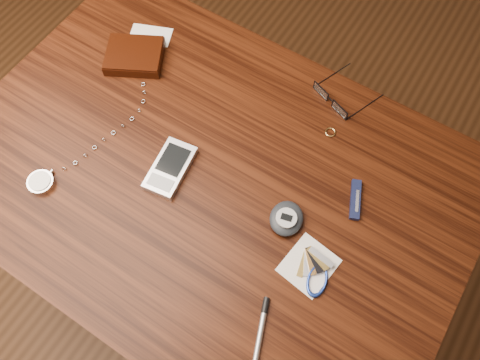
{
  "coord_description": "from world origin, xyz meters",
  "views": [
    {
      "loc": [
        0.26,
        -0.3,
        1.56
      ],
      "look_at": [
        0.06,
        0.02,
        0.76
      ],
      "focal_mm": 35.0,
      "sensor_mm": 36.0,
      "label": 1
    }
  ],
  "objects_px": {
    "pda_phone": "(170,168)",
    "pedometer": "(286,218)",
    "eyeglasses": "(332,99)",
    "silver_pen": "(261,329)",
    "pocket_knife": "(355,200)",
    "desk": "(211,195)",
    "pocket_watch": "(46,178)",
    "notepad_keys": "(313,272)",
    "wallet_and_card": "(135,55)"
  },
  "relations": [
    {
      "from": "desk",
      "to": "notepad_keys",
      "type": "distance_m",
      "value": 0.29
    },
    {
      "from": "desk",
      "to": "pda_phone",
      "type": "height_order",
      "value": "pda_phone"
    },
    {
      "from": "pedometer",
      "to": "pocket_watch",
      "type": "bearing_deg",
      "value": -158.13
    },
    {
      "from": "pocket_knife",
      "to": "desk",
      "type": "bearing_deg",
      "value": -159.1
    },
    {
      "from": "pda_phone",
      "to": "pedometer",
      "type": "xyz_separation_m",
      "value": [
        0.24,
        0.03,
        0.0
      ]
    },
    {
      "from": "pocket_watch",
      "to": "pda_phone",
      "type": "bearing_deg",
      "value": 37.32
    },
    {
      "from": "eyeglasses",
      "to": "silver_pen",
      "type": "bearing_deg",
      "value": -76.42
    },
    {
      "from": "desk",
      "to": "silver_pen",
      "type": "bearing_deg",
      "value": -39.14
    },
    {
      "from": "pedometer",
      "to": "silver_pen",
      "type": "bearing_deg",
      "value": -71.95
    },
    {
      "from": "wallet_and_card",
      "to": "pda_phone",
      "type": "distance_m",
      "value": 0.29
    },
    {
      "from": "desk",
      "to": "wallet_and_card",
      "type": "xyz_separation_m",
      "value": [
        -0.29,
        0.15,
        0.11
      ]
    },
    {
      "from": "desk",
      "to": "pocket_knife",
      "type": "bearing_deg",
      "value": 20.9
    },
    {
      "from": "pocket_knife",
      "to": "pda_phone",
      "type": "bearing_deg",
      "value": -158.04
    },
    {
      "from": "eyeglasses",
      "to": "pocket_watch",
      "type": "distance_m",
      "value": 0.59
    },
    {
      "from": "pocket_watch",
      "to": "pocket_knife",
      "type": "xyz_separation_m",
      "value": [
        0.52,
        0.28,
        -0.0
      ]
    },
    {
      "from": "desk",
      "to": "pocket_watch",
      "type": "xyz_separation_m",
      "value": [
        -0.26,
        -0.18,
        0.11
      ]
    },
    {
      "from": "pocket_watch",
      "to": "silver_pen",
      "type": "height_order",
      "value": "pocket_watch"
    },
    {
      "from": "pda_phone",
      "to": "notepad_keys",
      "type": "relative_size",
      "value": 1.23
    },
    {
      "from": "eyeglasses",
      "to": "pedometer",
      "type": "height_order",
      "value": "pedometer"
    },
    {
      "from": "wallet_and_card",
      "to": "silver_pen",
      "type": "distance_m",
      "value": 0.63
    },
    {
      "from": "notepad_keys",
      "to": "desk",
      "type": "bearing_deg",
      "value": 167.01
    },
    {
      "from": "pedometer",
      "to": "silver_pen",
      "type": "height_order",
      "value": "pedometer"
    },
    {
      "from": "pda_phone",
      "to": "notepad_keys",
      "type": "distance_m",
      "value": 0.33
    },
    {
      "from": "notepad_keys",
      "to": "pocket_knife",
      "type": "bearing_deg",
      "value": 89.75
    },
    {
      "from": "desk",
      "to": "notepad_keys",
      "type": "bearing_deg",
      "value": -12.99
    },
    {
      "from": "eyeglasses",
      "to": "pedometer",
      "type": "relative_size",
      "value": 1.65
    },
    {
      "from": "wallet_and_card",
      "to": "pedometer",
      "type": "xyz_separation_m",
      "value": [
        0.47,
        -0.15,
        -0.0
      ]
    },
    {
      "from": "desk",
      "to": "pda_phone",
      "type": "bearing_deg",
      "value": -153.97
    },
    {
      "from": "eyeglasses",
      "to": "pda_phone",
      "type": "height_order",
      "value": "eyeglasses"
    },
    {
      "from": "pocket_watch",
      "to": "pda_phone",
      "type": "distance_m",
      "value": 0.24
    },
    {
      "from": "wallet_and_card",
      "to": "eyeglasses",
      "type": "xyz_separation_m",
      "value": [
        0.41,
        0.13,
        -0.0
      ]
    },
    {
      "from": "pocket_knife",
      "to": "silver_pen",
      "type": "distance_m",
      "value": 0.3
    },
    {
      "from": "eyeglasses",
      "to": "pocket_knife",
      "type": "bearing_deg",
      "value": -51.12
    },
    {
      "from": "pocket_watch",
      "to": "notepad_keys",
      "type": "xyz_separation_m",
      "value": [
        0.52,
        0.12,
        -0.0
      ]
    },
    {
      "from": "pocket_watch",
      "to": "pda_phone",
      "type": "height_order",
      "value": "pda_phone"
    },
    {
      "from": "desk",
      "to": "pedometer",
      "type": "xyz_separation_m",
      "value": [
        0.18,
        -0.0,
        0.11
      ]
    },
    {
      "from": "desk",
      "to": "notepad_keys",
      "type": "xyz_separation_m",
      "value": [
        0.26,
        -0.06,
        0.11
      ]
    },
    {
      "from": "pda_phone",
      "to": "pedometer",
      "type": "bearing_deg",
      "value": 6.79
    },
    {
      "from": "wallet_and_card",
      "to": "pda_phone",
      "type": "height_order",
      "value": "wallet_and_card"
    },
    {
      "from": "pocket_watch",
      "to": "eyeglasses",
      "type": "bearing_deg",
      "value": 50.08
    },
    {
      "from": "silver_pen",
      "to": "notepad_keys",
      "type": "bearing_deg",
      "value": 78.33
    },
    {
      "from": "eyeglasses",
      "to": "pda_phone",
      "type": "bearing_deg",
      "value": -121.6
    },
    {
      "from": "pda_phone",
      "to": "silver_pen",
      "type": "xyz_separation_m",
      "value": [
        0.3,
        -0.16,
        -0.0
      ]
    },
    {
      "from": "pda_phone",
      "to": "pocket_knife",
      "type": "distance_m",
      "value": 0.36
    },
    {
      "from": "pocket_watch",
      "to": "pocket_knife",
      "type": "relative_size",
      "value": 4.49
    },
    {
      "from": "wallet_and_card",
      "to": "notepad_keys",
      "type": "distance_m",
      "value": 0.59
    },
    {
      "from": "pocket_watch",
      "to": "pedometer",
      "type": "xyz_separation_m",
      "value": [
        0.43,
        0.17,
        0.01
      ]
    },
    {
      "from": "wallet_and_card",
      "to": "pocket_watch",
      "type": "distance_m",
      "value": 0.32
    },
    {
      "from": "pocket_watch",
      "to": "pda_phone",
      "type": "relative_size",
      "value": 2.89
    },
    {
      "from": "pda_phone",
      "to": "pocket_knife",
      "type": "relative_size",
      "value": 1.56
    }
  ]
}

